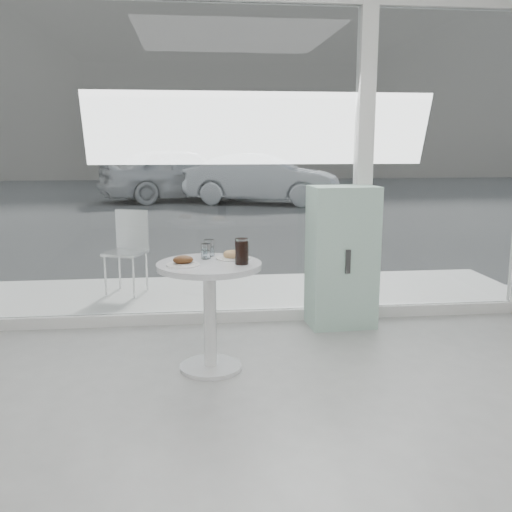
{
  "coord_description": "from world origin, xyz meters",
  "views": [
    {
      "loc": [
        -0.62,
        -1.93,
        1.57
      ],
      "look_at": [
        -0.2,
        1.7,
        0.85
      ],
      "focal_mm": 40.0,
      "sensor_mm": 36.0,
      "label": 1
    }
  ],
  "objects": [
    {
      "name": "street",
      "position": [
        0.0,
        16.0,
        -0.0
      ],
      "size": [
        40.0,
        24.0,
        0.0
      ],
      "primitive_type": "cube",
      "color": "#353535",
      "rests_on": "ground"
    },
    {
      "name": "plate_fritter",
      "position": [
        -0.67,
        1.83,
        0.8
      ],
      "size": [
        0.23,
        0.23,
        0.07
      ],
      "color": "white",
      "rests_on": "main_table"
    },
    {
      "name": "main_table",
      "position": [
        -0.5,
        1.9,
        0.55
      ],
      "size": [
        0.72,
        0.72,
        0.77
      ],
      "color": "white",
      "rests_on": "ground"
    },
    {
      "name": "plate_donut",
      "position": [
        -0.33,
        2.02,
        0.79
      ],
      "size": [
        0.24,
        0.24,
        0.06
      ],
      "color": "white",
      "rests_on": "main_table"
    },
    {
      "name": "cola_glass",
      "position": [
        -0.28,
        1.83,
        0.85
      ],
      "size": [
        0.09,
        0.09,
        0.18
      ],
      "color": "white",
      "rests_on": "main_table"
    },
    {
      "name": "mint_cabinet",
      "position": [
        0.67,
        2.78,
        0.61
      ],
      "size": [
        0.58,
        0.41,
        1.22
      ],
      "rotation": [
        0.0,
        0.0,
        0.05
      ],
      "color": "#98C2B0",
      "rests_on": "ground"
    },
    {
      "name": "water_tumbler_a",
      "position": [
        -0.52,
        2.05,
        0.82
      ],
      "size": [
        0.07,
        0.07,
        0.11
      ],
      "color": "white",
      "rests_on": "main_table"
    },
    {
      "name": "far_building",
      "position": [
        0.0,
        25.0,
        4.0
      ],
      "size": [
        40.0,
        2.0,
        8.0
      ],
      "primitive_type": "cube",
      "color": "gray",
      "rests_on": "ground"
    },
    {
      "name": "car_silver",
      "position": [
        1.29,
        13.09,
        0.66
      ],
      "size": [
        4.24,
        2.67,
        1.32
      ],
      "primitive_type": "imported",
      "rotation": [
        0.0,
        0.0,
        1.23
      ],
      "color": "#A5A8AD",
      "rests_on": "street"
    },
    {
      "name": "car_white",
      "position": [
        -0.89,
        14.3,
        0.75
      ],
      "size": [
        4.75,
        3.15,
        1.5
      ],
      "primitive_type": "imported",
      "rotation": [
        0.0,
        0.0,
        1.91
      ],
      "color": "silver",
      "rests_on": "street"
    },
    {
      "name": "patio_deck",
      "position": [
        0.0,
        3.8,
        0.03
      ],
      "size": [
        5.6,
        1.6,
        0.05
      ],
      "primitive_type": "cube",
      "color": "white",
      "rests_on": "ground"
    },
    {
      "name": "storefront",
      "position": [
        0.07,
        3.0,
        1.71
      ],
      "size": [
        5.0,
        0.14,
        3.0
      ],
      "color": "white",
      "rests_on": "ground"
    },
    {
      "name": "water_tumbler_b",
      "position": [
        -0.49,
        2.14,
        0.82
      ],
      "size": [
        0.07,
        0.07,
        0.12
      ],
      "color": "white",
      "rests_on": "main_table"
    },
    {
      "name": "patio_chair",
      "position": [
        -1.27,
        3.99,
        0.53
      ],
      "size": [
        0.47,
        0.47,
        0.85
      ],
      "rotation": [
        0.0,
        0.0,
        -0.36
      ],
      "color": "white",
      "rests_on": "patio_deck"
    }
  ]
}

